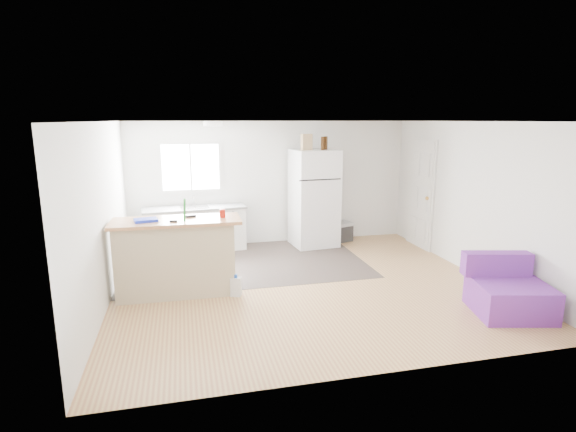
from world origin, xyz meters
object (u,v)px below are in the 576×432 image
Objects in this scene: kitchen_cabinets at (195,229)px; purple_seat at (508,293)px; cooler at (339,232)px; bottle_left at (323,143)px; peninsula at (176,257)px; red_cup at (222,213)px; cleaner_jug at (236,286)px; bottle_right at (326,143)px; cardboard_box at (307,142)px; blue_tray at (146,220)px; refrigerator at (314,198)px; mop at (179,281)px.

purple_seat is at bearing -50.17° from kitchen_cabinets.
cooler is 2.39× the size of bottle_left.
peninsula is at bearing -145.26° from bottle_left.
red_cup reaches higher than peninsula.
cleaner_jug is at bearing -153.21° from cooler.
bottle_right reaches higher than peninsula.
purple_seat is 4.17× the size of bottle_left.
cardboard_box is (2.42, 1.92, 1.47)m from peninsula.
red_cup is (-2.51, -2.14, 0.94)m from cooler.
blue_tray is (-3.55, -2.15, 0.90)m from cooler.
cleaner_jug is (-1.81, -2.29, -0.79)m from refrigerator.
bottle_right is at bearing -8.55° from refrigerator.
refrigerator reaches higher than peninsula.
refrigerator is at bearing 25.76° from cardboard_box.
purple_seat is 3.29× the size of cleaner_jug.
cleaner_jug is (0.47, -2.40, -0.29)m from kitchen_cabinets.
blue_tray is at bearing 151.88° from mop.
purple_seat reaches higher than cooler.
peninsula is 3.62m from bottle_left.
refrigerator is 7.46× the size of bottle_left.
bottle_right is (2.16, 2.01, 0.85)m from red_cup.
mop is 5.65× the size of bottle_left.
mop reaches higher than purple_seat.
cleaner_jug is 1.53m from blue_tray.
peninsula is at bearing -104.37° from kitchen_cabinets.
purple_seat is 4.35m from mop.
cleaner_jug is (0.80, -0.28, -0.41)m from peninsula.
bottle_left is at bearing 68.72° from cleaner_jug.
refrigerator is 3.60m from blue_tray.
blue_tray is at bearing -145.14° from cardboard_box.
kitchen_cabinets is 2.87m from bottle_left.
red_cup is (-3.45, 1.62, 0.87)m from purple_seat.
peninsula is 14.69× the size of red_cup.
peninsula is 0.89m from red_cup.
cleaner_jug is 1.27× the size of bottle_left.
blue_tray is at bearing -147.66° from bottle_right.
bottle_left is (-0.45, -0.24, 1.79)m from cooler.
refrigerator is at bearing 125.98° from purple_seat.
cardboard_box reaches higher than mop.
cooler is at bearing 31.26° from blue_tray.
peninsula is at bearing -148.08° from refrigerator.
cooler is at bearing 27.74° from bottle_left.
mop is 4.71× the size of blue_tray.
peninsula is at bearing -141.61° from cardboard_box.
blue_tray reaches higher than purple_seat.
cardboard_box reaches higher than bottle_right.
blue_tray is at bearing -172.33° from cleaner_jug.
cooler is (2.85, 0.01, -0.23)m from kitchen_cabinets.
blue_tray reaches higher than kitchen_cabinets.
blue_tray reaches higher than cleaner_jug.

